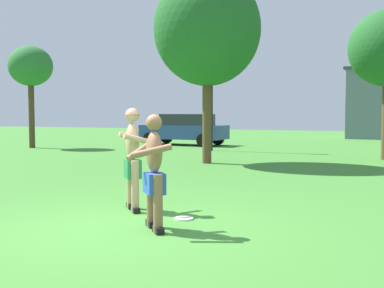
% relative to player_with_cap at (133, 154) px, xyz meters
% --- Properties ---
extents(ground_plane, '(80.00, 80.00, 0.00)m').
position_rel_player_with_cap_xyz_m(ground_plane, '(0.59, -1.22, -0.96)').
color(ground_plane, '#428433').
extents(player_with_cap, '(0.78, 0.82, 1.74)m').
position_rel_player_with_cap_xyz_m(player_with_cap, '(0.00, 0.00, 0.00)').
color(player_with_cap, black).
rests_on(player_with_cap, ground_plane).
extents(player_in_blue, '(0.78, 0.78, 1.62)m').
position_rel_player_with_cap_xyz_m(player_in_blue, '(0.96, -1.10, -0.10)').
color(player_in_blue, black).
rests_on(player_in_blue, ground_plane).
extents(frisbee, '(0.30, 0.30, 0.03)m').
position_rel_player_with_cap_xyz_m(frisbee, '(1.07, -0.30, -0.94)').
color(frisbee, white).
rests_on(frisbee, ground_plane).
extents(car_blue_near_post, '(4.39, 2.21, 1.58)m').
position_rel_player_with_cap_xyz_m(car_blue_near_post, '(-5.98, 15.67, -0.13)').
color(car_blue_near_post, '#2D478C').
rests_on(car_blue_near_post, ground_plane).
extents(lamp_post, '(0.60, 0.24, 5.62)m').
position_rel_player_with_cap_xyz_m(lamp_post, '(-3.43, 12.77, 2.50)').
color(lamp_post, black).
rests_on(lamp_post, ground_plane).
extents(tree_left_field, '(3.45, 3.45, 6.16)m').
position_rel_player_with_cap_xyz_m(tree_left_field, '(-1.68, 7.73, 3.36)').
color(tree_left_field, brown).
rests_on(tree_left_field, ground_plane).
extents(tree_behind_players, '(2.04, 2.04, 4.74)m').
position_rel_player_with_cap_xyz_m(tree_behind_players, '(-11.78, 11.06, 2.79)').
color(tree_behind_players, '#4C3823').
rests_on(tree_behind_players, ground_plane).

